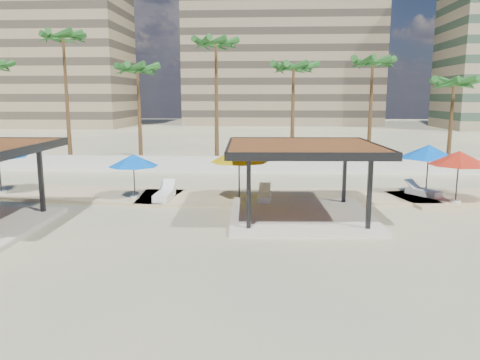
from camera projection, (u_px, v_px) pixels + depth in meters
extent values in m
plane|color=#CCBC87|center=(242.00, 235.00, 19.12)|extent=(200.00, 200.00, 0.00)
cube|color=#C6B284|center=(43.00, 193.00, 27.13)|extent=(16.40, 6.19, 0.24)
cube|color=#C6B284|center=(285.00, 198.00, 25.88)|extent=(16.24, 5.11, 0.24)
cube|color=silver|center=(253.00, 164.00, 34.74)|extent=(56.00, 0.30, 1.20)
cube|color=#937F60|center=(32.00, 44.00, 85.56)|extent=(34.00, 16.00, 30.00)
cube|color=#847259|center=(282.00, 53.00, 93.09)|extent=(38.00, 16.00, 28.00)
cube|color=beige|center=(301.00, 216.00, 21.87)|extent=(6.79, 6.79, 0.20)
cube|color=black|center=(249.00, 193.00, 19.19)|extent=(0.19, 0.19, 2.97)
cube|color=black|center=(248.00, 173.00, 24.06)|extent=(0.19, 0.19, 2.97)
cube|color=black|center=(369.00, 193.00, 19.12)|extent=(0.19, 0.19, 2.97)
cube|color=black|center=(344.00, 174.00, 23.99)|extent=(0.19, 0.19, 2.97)
cube|color=brown|center=(303.00, 147.00, 21.30)|extent=(6.99, 6.99, 0.28)
cube|color=black|center=(313.00, 157.00, 17.99)|extent=(6.83, 0.39, 0.34)
cube|color=black|center=(295.00, 140.00, 24.61)|extent=(6.83, 0.39, 0.34)
cube|color=black|center=(229.00, 147.00, 21.35)|extent=(0.39, 6.83, 0.34)
cube|color=black|center=(377.00, 148.00, 21.25)|extent=(0.39, 6.83, 0.34)
cube|color=black|center=(41.00, 179.00, 21.96)|extent=(0.19, 0.19, 3.12)
cube|color=black|center=(32.00, 149.00, 19.07)|extent=(0.28, 7.17, 0.35)
cylinder|color=beige|center=(2.00, 192.00, 26.57)|extent=(0.55, 0.55, 0.13)
cylinder|color=#262628|center=(0.00, 170.00, 26.35)|extent=(0.08, 0.08, 2.62)
cylinder|color=beige|center=(239.00, 198.00, 24.94)|extent=(0.54, 0.54, 0.13)
cylinder|color=#262628|center=(239.00, 175.00, 24.73)|extent=(0.08, 0.08, 2.58)
cone|color=yellow|center=(239.00, 155.00, 24.53)|extent=(3.58, 3.58, 0.75)
cylinder|color=beige|center=(455.00, 201.00, 24.20)|extent=(0.52, 0.52, 0.13)
cylinder|color=#262628|center=(457.00, 179.00, 23.99)|extent=(0.07, 0.07, 2.50)
cone|color=#AE2313|center=(459.00, 158.00, 23.80)|extent=(3.77, 3.77, 0.73)
cylinder|color=beige|center=(426.00, 193.00, 26.33)|extent=(0.54, 0.54, 0.13)
cylinder|color=#262628|center=(427.00, 171.00, 26.11)|extent=(0.08, 0.08, 2.59)
cone|color=blue|center=(429.00, 151.00, 25.91)|extent=(4.02, 4.02, 0.76)
cylinder|color=beige|center=(135.00, 197.00, 25.28)|extent=(0.46, 0.46, 0.11)
cylinder|color=#262628|center=(134.00, 178.00, 25.09)|extent=(0.06, 0.06, 2.21)
cone|color=blue|center=(133.00, 160.00, 24.92)|extent=(3.49, 3.49, 0.65)
cube|color=silver|center=(164.00, 196.00, 25.00)|extent=(0.82, 2.23, 0.31)
cube|color=silver|center=(164.00, 193.00, 24.97)|extent=(0.82, 2.23, 0.07)
cube|color=silver|center=(168.00, 185.00, 25.77)|extent=(0.75, 0.78, 0.56)
cube|color=silver|center=(264.00, 198.00, 24.72)|extent=(0.75, 1.94, 0.27)
cube|color=silver|center=(264.00, 195.00, 24.69)|extent=(0.75, 1.94, 0.06)
cube|color=silver|center=(265.00, 188.00, 25.38)|extent=(0.66, 0.69, 0.49)
cube|color=silver|center=(423.00, 193.00, 25.90)|extent=(1.65, 1.98, 0.27)
cube|color=silver|center=(423.00, 190.00, 25.87)|extent=(1.65, 1.98, 0.06)
cube|color=silver|center=(412.00, 184.00, 26.47)|extent=(0.91, 0.91, 0.49)
cone|color=brown|center=(67.00, 102.00, 37.39)|extent=(0.36, 0.36, 10.34)
ellipsoid|color=#1F581F|center=(63.00, 38.00, 36.52)|extent=(3.00, 3.00, 1.80)
cone|color=brown|center=(140.00, 118.00, 36.70)|extent=(0.36, 0.36, 7.85)
ellipsoid|color=#1F581F|center=(138.00, 70.00, 36.05)|extent=(3.00, 3.00, 1.80)
cone|color=brown|center=(216.00, 105.00, 36.99)|extent=(0.36, 0.36, 9.83)
ellipsoid|color=#1F581F|center=(216.00, 44.00, 36.16)|extent=(3.00, 3.00, 1.80)
cone|color=brown|center=(293.00, 118.00, 36.34)|extent=(0.36, 0.36, 7.94)
ellipsoid|color=#1F581F|center=(294.00, 69.00, 35.68)|extent=(3.00, 3.00, 1.80)
cone|color=brown|center=(370.00, 115.00, 36.18)|extent=(0.36, 0.36, 8.32)
ellipsoid|color=#1F581F|center=(373.00, 63.00, 35.49)|extent=(3.00, 3.00, 1.80)
cone|color=brown|center=(451.00, 126.00, 35.60)|extent=(0.36, 0.36, 6.77)
ellipsoid|color=#1F581F|center=(454.00, 84.00, 35.05)|extent=(3.00, 3.00, 1.80)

